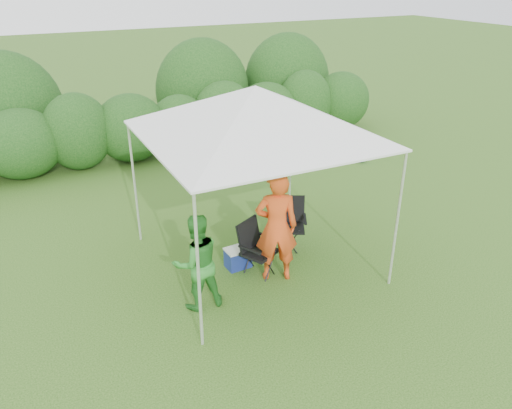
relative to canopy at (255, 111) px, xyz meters
name	(u,v)px	position (x,y,z in m)	size (l,w,h in m)	color
ground	(270,275)	(0.00, -0.50, -2.46)	(70.00, 70.00, 0.00)	#3E6620
hedge	(162,124)	(0.15, 5.50, -1.64)	(12.62, 1.53, 1.80)	#224E18
canopy	(255,111)	(0.00, 0.00, 0.00)	(3.10, 3.10, 2.83)	silver
chair_right	(290,219)	(0.73, 0.18, -1.98)	(0.66, 0.65, 0.86)	black
chair_left	(255,245)	(-0.17, -0.31, -1.97)	(0.66, 0.65, 0.86)	black
man	(276,227)	(0.05, -0.58, -1.60)	(0.63, 0.41, 1.73)	#E94B1A
woman	(197,262)	(-1.25, -0.72, -1.76)	(0.68, 0.53, 1.41)	#2D822A
cooler	(238,258)	(-0.34, -0.06, -2.30)	(0.41, 0.31, 0.33)	navy
bottle	(242,243)	(-0.28, -0.10, -2.02)	(0.06, 0.06, 0.23)	#592D0C
lawn_toy	(351,156)	(4.12, 3.04, -2.32)	(0.59, 0.49, 0.29)	yellow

